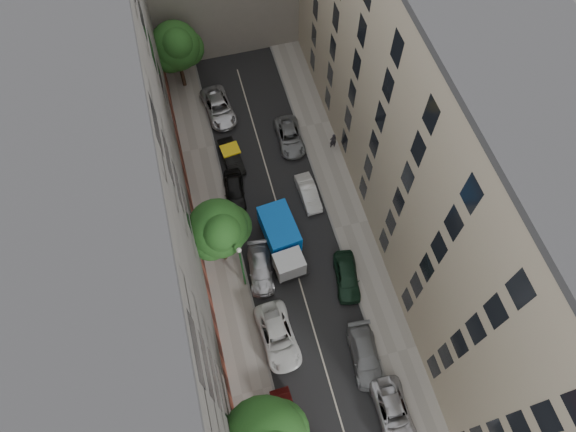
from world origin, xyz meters
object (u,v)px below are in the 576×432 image
object	(u,v)px
car_left_2	(278,336)
car_left_3	(260,269)
pedestrian	(333,141)
car_right_1	(365,356)
car_right_3	(308,193)
tree_mid	(220,230)
lamp_post	(241,264)
tarp_truck	(282,240)
car_left_5	(231,157)
tree_far	(177,48)
car_left_1	(287,418)
car_left_4	(234,191)
car_right_0	(394,413)
car_left_6	(219,108)
car_right_2	(347,277)
car_right_4	(290,137)

from	to	relation	value
car_left_2	car_left_3	world-z (taller)	car_left_2
car_left_2	pedestrian	world-z (taller)	pedestrian
car_right_1	car_right_3	bearing A→B (deg)	96.41
car_right_3	tree_mid	xyz separation A→B (m)	(-8.00, -3.99, 4.48)
lamp_post	pedestrian	bearing A→B (deg)	46.06
tarp_truck	car_right_3	bearing A→B (deg)	45.19
car_left_5	tree_mid	bearing A→B (deg)	-111.05
tree_far	car_right_1	bearing A→B (deg)	-74.36
car_left_1	car_right_1	xyz separation A→B (m)	(6.58, 2.60, 0.05)
car_left_4	car_left_5	xyz separation A→B (m)	(0.48, 3.60, -0.05)
car_right_0	lamp_post	xyz separation A→B (m)	(-7.80, 12.11, 3.42)
car_right_3	lamp_post	distance (m)	10.15
pedestrian	car_left_4	bearing A→B (deg)	13.19
car_right_0	pedestrian	world-z (taller)	pedestrian
tree_mid	tree_far	size ratio (longest dim) A/B	1.03
tree_far	pedestrian	size ratio (longest dim) A/B	4.23
tarp_truck	car_left_1	size ratio (longest dim) A/B	1.55
car_left_6	tree_far	world-z (taller)	tree_far
car_left_1	car_right_3	xyz separation A→B (m)	(6.40, 17.00, -0.01)
car_left_3	car_left_4	size ratio (longest dim) A/B	1.07
car_left_6	car_right_0	size ratio (longest dim) A/B	1.07
car_right_1	tree_mid	world-z (taller)	tree_mid
car_left_2	lamp_post	distance (m)	6.11
car_left_3	tree_mid	distance (m)	5.38
tree_mid	tree_far	world-z (taller)	tree_mid
car_left_4	pedestrian	bearing A→B (deg)	21.44
car_left_3	car_right_1	distance (m)	10.36
car_right_1	car_left_6	bearing A→B (deg)	108.41
car_left_3	car_left_4	xyz separation A→B (m)	(-0.48, 7.60, 0.06)
lamp_post	car_right_2	bearing A→B (deg)	-12.38
car_left_5	car_right_3	distance (m)	7.78
car_left_6	car_right_2	bearing A→B (deg)	-78.02
car_right_3	tree_far	xyz separation A→B (m)	(-8.14, 15.30, 4.30)
car_right_3	car_right_4	world-z (taller)	car_right_4
car_right_4	car_left_3	bearing A→B (deg)	-112.59
car_left_3	car_right_0	world-z (taller)	car_right_0
tree_mid	pedestrian	size ratio (longest dim) A/B	4.34
car_left_6	lamp_post	xyz separation A→B (m)	(-1.40, -17.68, 3.37)
car_right_0	lamp_post	world-z (taller)	lamp_post
car_right_2	tree_mid	distance (m)	10.69
car_right_1	car_right_4	size ratio (longest dim) A/B	1.03
car_left_3	car_right_4	world-z (taller)	car_left_3
car_right_3	lamp_post	world-z (taller)	lamp_post
car_left_6	car_right_1	xyz separation A→B (m)	(5.78, -25.59, -0.02)
tarp_truck	car_left_3	size ratio (longest dim) A/B	1.36
car_left_2	pedestrian	xyz separation A→B (m)	(9.20, 15.91, 0.26)
tarp_truck	car_right_3	distance (m)	5.46
tarp_truck	car_left_1	xyz separation A→B (m)	(-3.00, -12.82, -0.87)
car_left_2	lamp_post	bearing A→B (deg)	102.97
car_left_2	car_left_6	distance (m)	22.59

